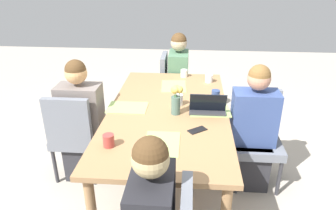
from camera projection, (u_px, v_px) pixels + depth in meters
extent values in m
plane|color=#B2A899|center=(168.00, 178.00, 3.15)|extent=(10.00, 10.00, 0.00)
cube|color=#9E754C|center=(168.00, 112.00, 2.84)|extent=(2.03, 1.07, 0.04)
cylinder|color=#9E754C|center=(211.00, 108.00, 3.81)|extent=(0.07, 0.07, 0.72)
cylinder|color=#9E754C|center=(137.00, 105.00, 3.88)|extent=(0.07, 0.07, 0.72)
cube|color=slate|center=(178.00, 91.00, 4.16)|extent=(0.44, 0.44, 0.08)
cube|color=slate|center=(164.00, 72.00, 4.07)|extent=(0.42, 0.06, 0.45)
cylinder|color=#333338|center=(192.00, 101.00, 4.42)|extent=(0.04, 0.04, 0.37)
cylinder|color=#333338|center=(192.00, 113.00, 4.07)|extent=(0.04, 0.04, 0.37)
cylinder|color=#333338|center=(165.00, 100.00, 4.44)|extent=(0.04, 0.04, 0.37)
cylinder|color=#333338|center=(163.00, 112.00, 4.10)|extent=(0.04, 0.04, 0.37)
cube|color=#2D2D33|center=(178.00, 106.00, 4.19)|extent=(0.34, 0.36, 0.45)
cube|color=#4C7556|center=(178.00, 72.00, 3.99)|extent=(0.40, 0.24, 0.50)
sphere|color=tan|center=(179.00, 43.00, 3.83)|extent=(0.20, 0.20, 0.20)
sphere|color=#51381E|center=(179.00, 41.00, 3.82)|extent=(0.19, 0.19, 0.19)
cube|color=slate|center=(78.00, 137.00, 3.08)|extent=(0.44, 0.44, 0.08)
cube|color=slate|center=(67.00, 122.00, 2.80)|extent=(0.06, 0.42, 0.45)
cylinder|color=#333338|center=(69.00, 145.00, 3.36)|extent=(0.04, 0.04, 0.37)
cylinder|color=#333338|center=(104.00, 147.00, 3.34)|extent=(0.04, 0.04, 0.37)
cylinder|color=#333338|center=(55.00, 166.00, 3.02)|extent=(0.04, 0.04, 0.37)
cylinder|color=#333338|center=(94.00, 168.00, 2.99)|extent=(0.04, 0.04, 0.37)
cube|color=#2D2D33|center=(86.00, 153.00, 3.16)|extent=(0.36, 0.34, 0.45)
cube|color=slate|center=(81.00, 110.00, 2.96)|extent=(0.24, 0.40, 0.50)
sphere|color=tan|center=(76.00, 73.00, 2.80)|extent=(0.20, 0.20, 0.20)
sphere|color=#51381E|center=(75.00, 70.00, 2.79)|extent=(0.19, 0.19, 0.19)
cube|color=slate|center=(257.00, 145.00, 2.94)|extent=(0.44, 0.44, 0.08)
cube|color=slate|center=(257.00, 111.00, 3.00)|extent=(0.06, 0.42, 0.45)
cylinder|color=#333338|center=(279.00, 178.00, 2.85)|extent=(0.04, 0.04, 0.37)
cylinder|color=#333338|center=(237.00, 176.00, 2.88)|extent=(0.04, 0.04, 0.37)
cylinder|color=#333338|center=(270.00, 155.00, 3.19)|extent=(0.04, 0.04, 0.37)
cylinder|color=#333338|center=(232.00, 153.00, 3.22)|extent=(0.04, 0.04, 0.37)
cube|color=#2D2D33|center=(248.00, 161.00, 3.02)|extent=(0.36, 0.34, 0.45)
cube|color=#384C84|center=(254.00, 117.00, 2.82)|extent=(0.24, 0.40, 0.50)
sphere|color=tan|center=(259.00, 79.00, 2.67)|extent=(0.20, 0.20, 0.20)
sphere|color=brown|center=(260.00, 75.00, 2.66)|extent=(0.19, 0.19, 0.19)
sphere|color=tan|center=(150.00, 159.00, 1.59)|extent=(0.20, 0.20, 0.20)
sphere|color=#51381E|center=(150.00, 154.00, 1.58)|extent=(0.19, 0.19, 0.19)
cylinder|color=#4C6B60|center=(176.00, 105.00, 2.73)|extent=(0.08, 0.08, 0.16)
sphere|color=gold|center=(176.00, 88.00, 2.69)|extent=(0.05, 0.05, 0.05)
cylinder|color=#477A3D|center=(176.00, 92.00, 2.70)|extent=(0.01, 0.01, 0.07)
sphere|color=gold|center=(175.00, 90.00, 2.67)|extent=(0.07, 0.07, 0.07)
cylinder|color=#477A3D|center=(175.00, 93.00, 2.68)|extent=(0.01, 0.01, 0.06)
sphere|color=gold|center=(176.00, 90.00, 2.65)|extent=(0.06, 0.06, 0.06)
cylinder|color=#477A3D|center=(176.00, 94.00, 2.67)|extent=(0.01, 0.01, 0.07)
sphere|color=gold|center=(179.00, 90.00, 2.67)|extent=(0.06, 0.06, 0.06)
cylinder|color=#477A3D|center=(179.00, 93.00, 2.68)|extent=(0.01, 0.01, 0.07)
cube|color=#9EBC66|center=(174.00, 86.00, 3.36)|extent=(0.38, 0.28, 0.00)
cube|color=#9EBC66|center=(127.00, 107.00, 2.88)|extent=(0.26, 0.36, 0.00)
cube|color=#9EBC66|center=(210.00, 111.00, 2.82)|extent=(0.28, 0.37, 0.00)
cube|color=#9EBC66|center=(162.00, 144.00, 2.31)|extent=(0.36, 0.26, 0.00)
cube|color=#38383D|center=(207.00, 110.00, 2.81)|extent=(0.22, 0.32, 0.02)
cube|color=black|center=(208.00, 103.00, 2.71)|extent=(0.09, 0.31, 0.19)
cylinder|color=white|center=(209.00, 78.00, 3.47)|extent=(0.08, 0.08, 0.09)
cylinder|color=white|center=(178.00, 100.00, 2.91)|extent=(0.08, 0.08, 0.10)
cylinder|color=#33477A|center=(216.00, 94.00, 3.06)|extent=(0.08, 0.08, 0.08)
cylinder|color=#AD3D38|center=(109.00, 140.00, 2.26)|extent=(0.08, 0.08, 0.09)
cylinder|color=white|center=(184.00, 73.00, 3.63)|extent=(0.08, 0.08, 0.08)
cube|color=black|center=(197.00, 130.00, 2.49)|extent=(0.15, 0.16, 0.01)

